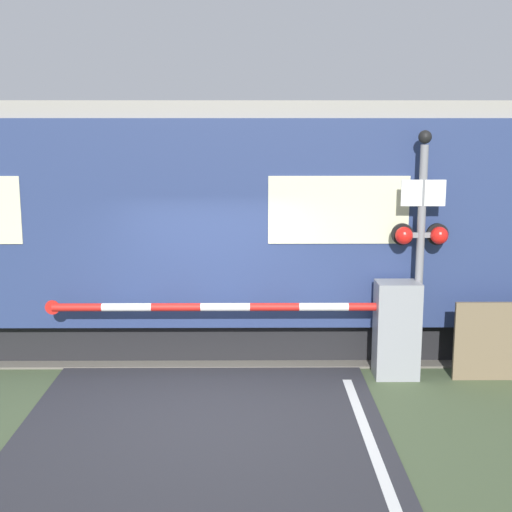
{
  "coord_description": "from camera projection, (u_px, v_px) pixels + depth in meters",
  "views": [
    {
      "loc": [
        0.57,
        -8.28,
        3.5
      ],
      "look_at": [
        0.64,
        1.79,
        1.61
      ],
      "focal_mm": 50.0,
      "sensor_mm": 36.0,
      "label": 1
    }
  ],
  "objects": [
    {
      "name": "train",
      "position": [
        327.0,
        220.0,
        11.49
      ],
      "size": [
        19.62,
        3.11,
        3.8
      ],
      "color": "black",
      "rests_on": "ground_plane"
    },
    {
      "name": "track_bed",
      "position": [
        217.0,
        335.0,
        11.84
      ],
      "size": [
        36.0,
        3.2,
        0.13
      ],
      "color": "#666056",
      "rests_on": "ground_plane"
    },
    {
      "name": "signal_post",
      "position": [
        421.0,
        238.0,
        9.71
      ],
      "size": [
        0.78,
        0.26,
        3.4
      ],
      "color": "gray",
      "rests_on": "ground_plane"
    },
    {
      "name": "crossing_barrier",
      "position": [
        373.0,
        326.0,
        9.83
      ],
      "size": [
        5.14,
        0.44,
        1.36
      ],
      "color": "gray",
      "rests_on": "ground_plane"
    },
    {
      "name": "ground_plane",
      "position": [
        205.0,
        411.0,
        8.78
      ],
      "size": [
        80.0,
        80.0,
        0.0
      ],
      "primitive_type": "plane",
      "color": "#475638"
    }
  ]
}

